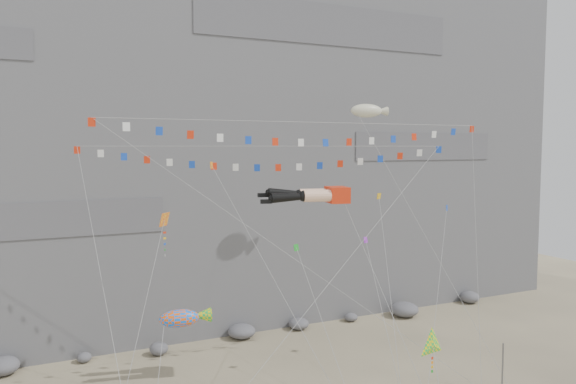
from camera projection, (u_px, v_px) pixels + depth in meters
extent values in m
cube|color=slate|center=(194.00, 85.00, 64.27)|extent=(80.00, 28.00, 50.00)
cylinder|color=slate|center=(503.00, 369.00, 40.55)|extent=(0.12, 0.12, 3.83)
cube|color=red|center=(337.00, 195.00, 41.42)|extent=(1.84, 2.25, 1.17)
cylinder|color=#FFC49F|center=(317.00, 196.00, 40.47)|extent=(2.13, 1.28, 0.87)
sphere|color=black|center=(304.00, 196.00, 40.26)|extent=(0.79, 0.79, 0.79)
cone|color=black|center=(288.00, 197.00, 40.00)|extent=(2.47, 1.22, 0.81)
cube|color=black|center=(266.00, 202.00, 39.67)|extent=(0.82, 0.50, 0.29)
cylinder|color=#FFC49F|center=(313.00, 194.00, 41.62)|extent=(2.13, 1.28, 0.87)
sphere|color=black|center=(300.00, 195.00, 41.40)|extent=(0.79, 0.79, 0.79)
cone|color=black|center=(284.00, 193.00, 41.13)|extent=(2.49, 1.22, 0.87)
cube|color=black|center=(263.00, 195.00, 40.79)|extent=(0.82, 0.50, 0.29)
cylinder|color=gray|center=(389.00, 313.00, 36.26)|extent=(0.03, 0.03, 19.32)
cylinder|color=gray|center=(220.00, 288.00, 35.53)|extent=(0.03, 0.03, 25.81)
cylinder|color=gray|center=(398.00, 257.00, 41.10)|extent=(0.03, 0.03, 23.32)
cylinder|color=gray|center=(135.00, 349.00, 30.99)|extent=(0.03, 0.03, 15.45)
cylinder|color=gray|center=(432.00, 238.00, 45.35)|extent=(0.03, 0.03, 25.44)
cylinder|color=gray|center=(281.00, 293.00, 37.07)|extent=(0.03, 0.03, 22.36)
cylinder|color=gray|center=(387.00, 332.00, 38.11)|extent=(0.03, 0.03, 15.58)
cylinder|color=gray|center=(331.00, 346.00, 34.98)|extent=(0.03, 0.03, 14.27)
cylinder|color=gray|center=(391.00, 302.00, 39.85)|extent=(0.03, 0.03, 20.71)
cylinder|color=gray|center=(436.00, 306.00, 40.40)|extent=(0.03, 0.03, 18.91)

